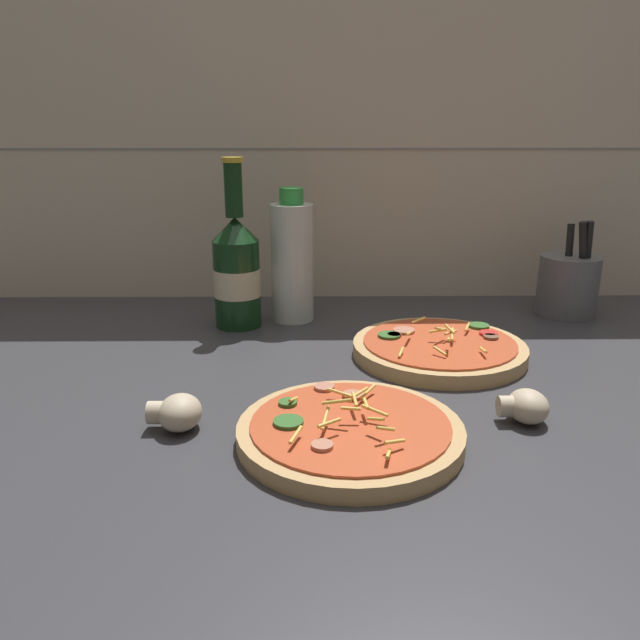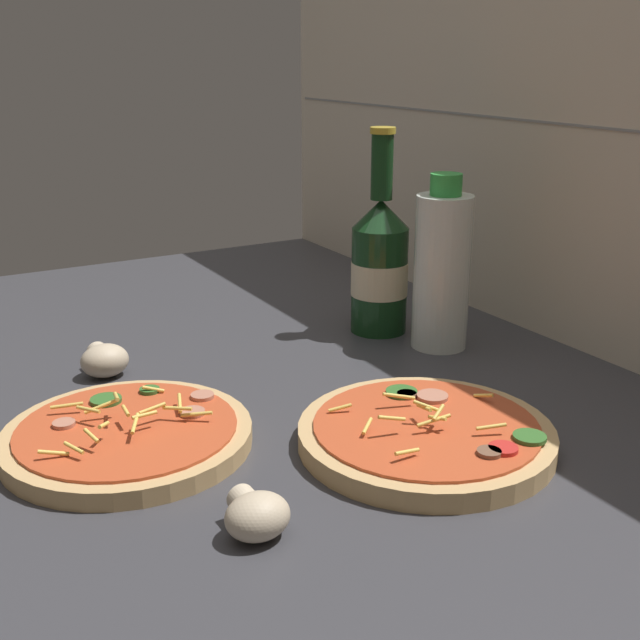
{
  "view_description": "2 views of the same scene",
  "coord_description": "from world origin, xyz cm",
  "px_view_note": "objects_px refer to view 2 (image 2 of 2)",
  "views": [
    {
      "loc": [
        -13.52,
        -70.87,
        34.26
      ],
      "look_at": [
        -12.52,
        11.74,
        8.21
      ],
      "focal_mm": 35.0,
      "sensor_mm": 36.0,
      "label": 1
    },
    {
      "loc": [
        59.44,
        -30.63,
        38.5
      ],
      "look_at": [
        -12.37,
        10.42,
        10.65
      ],
      "focal_mm": 45.0,
      "sensor_mm": 36.0,
      "label": 2
    }
  ],
  "objects_px": {
    "mushroom_right": "(256,515)",
    "pizza_near": "(128,436)",
    "oil_bottle": "(442,269)",
    "pizza_far": "(426,435)",
    "beer_bottle": "(380,263)",
    "mushroom_left": "(104,360)"
  },
  "relations": [
    {
      "from": "mushroom_left",
      "to": "mushroom_right",
      "type": "height_order",
      "value": "mushroom_left"
    },
    {
      "from": "mushroom_right",
      "to": "pizza_near",
      "type": "bearing_deg",
      "value": -168.01
    },
    {
      "from": "mushroom_right",
      "to": "pizza_far",
      "type": "bearing_deg",
      "value": 105.11
    },
    {
      "from": "oil_bottle",
      "to": "mushroom_right",
      "type": "relative_size",
      "value": 3.98
    },
    {
      "from": "pizza_far",
      "to": "oil_bottle",
      "type": "height_order",
      "value": "oil_bottle"
    },
    {
      "from": "oil_bottle",
      "to": "pizza_near",
      "type": "bearing_deg",
      "value": -80.46
    },
    {
      "from": "oil_bottle",
      "to": "mushroom_right",
      "type": "xyz_separation_m",
      "value": [
        0.27,
        -0.39,
        -0.08
      ]
    },
    {
      "from": "mushroom_left",
      "to": "beer_bottle",
      "type": "bearing_deg",
      "value": 86.1
    },
    {
      "from": "pizza_far",
      "to": "mushroom_right",
      "type": "height_order",
      "value": "pizza_far"
    },
    {
      "from": "pizza_near",
      "to": "oil_bottle",
      "type": "bearing_deg",
      "value": 99.54
    },
    {
      "from": "mushroom_left",
      "to": "pizza_far",
      "type": "bearing_deg",
      "value": 33.81
    },
    {
      "from": "beer_bottle",
      "to": "mushroom_left",
      "type": "relative_size",
      "value": 4.62
    },
    {
      "from": "pizza_near",
      "to": "mushroom_right",
      "type": "distance_m",
      "value": 0.2
    },
    {
      "from": "beer_bottle",
      "to": "oil_bottle",
      "type": "height_order",
      "value": "beer_bottle"
    },
    {
      "from": "mushroom_right",
      "to": "oil_bottle",
      "type": "bearing_deg",
      "value": 124.88
    },
    {
      "from": "pizza_near",
      "to": "beer_bottle",
      "type": "xyz_separation_m",
      "value": [
        -0.16,
        0.39,
        0.08
      ]
    },
    {
      "from": "pizza_near",
      "to": "oil_bottle",
      "type": "distance_m",
      "value": 0.44
    },
    {
      "from": "pizza_far",
      "to": "mushroom_left",
      "type": "xyz_separation_m",
      "value": [
        -0.33,
        -0.22,
        0.01
      ]
    },
    {
      "from": "pizza_near",
      "to": "mushroom_left",
      "type": "xyz_separation_m",
      "value": [
        -0.19,
        0.03,
        0.01
      ]
    },
    {
      "from": "mushroom_left",
      "to": "pizza_near",
      "type": "bearing_deg",
      "value": -8.88
    },
    {
      "from": "pizza_near",
      "to": "beer_bottle",
      "type": "relative_size",
      "value": 0.88
    },
    {
      "from": "oil_bottle",
      "to": "mushroom_left",
      "type": "distance_m",
      "value": 0.42
    }
  ]
}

